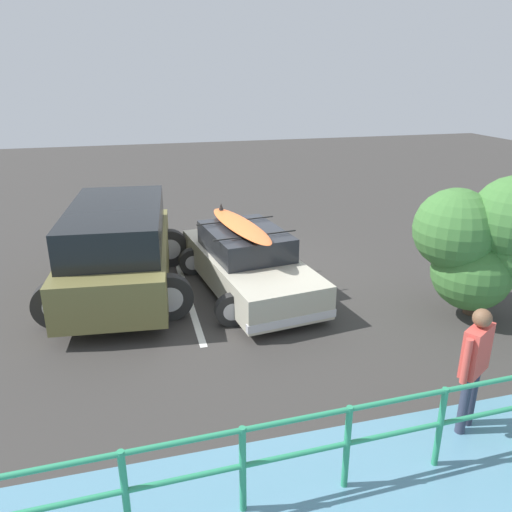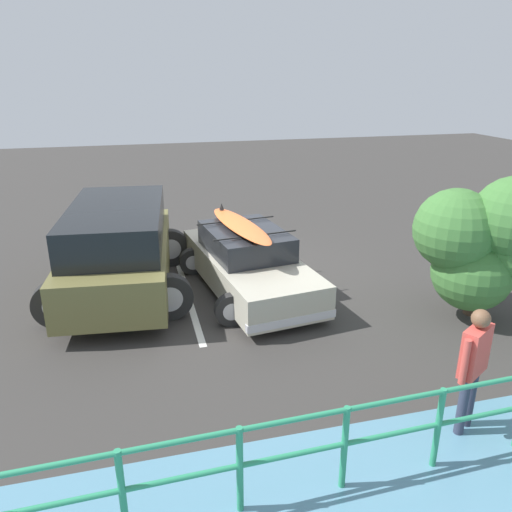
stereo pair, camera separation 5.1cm
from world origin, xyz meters
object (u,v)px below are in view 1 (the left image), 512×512
Objects in this scene: suv_car at (119,248)px; person_bystander at (475,359)px; sedan_car at (247,262)px; bush_near_left at (487,240)px.

suv_car reaches higher than person_bystander.
sedan_car is 4.38m from bush_near_left.
sedan_car is at bearing -71.52° from person_bystander.
sedan_car is at bearing 167.65° from suv_car.
suv_car is at bearing -52.65° from person_bystander.
bush_near_left is at bearing 148.28° from sedan_car.
suv_car is 2.89× the size of person_bystander.
sedan_car is 0.90× the size of suv_car.
suv_car is 6.73m from bush_near_left.
person_bystander is (-1.59, 4.76, 0.39)m from sedan_car.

